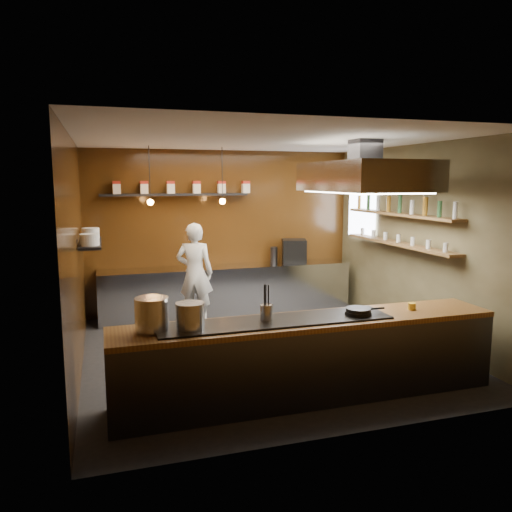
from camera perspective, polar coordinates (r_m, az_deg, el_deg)
name	(u,v)px	position (r m, az deg, el deg)	size (l,w,h in m)	color
floor	(265,352)	(7.34, 0.99, -10.87)	(5.00, 5.00, 0.00)	black
back_wall	(223,232)	(9.37, -3.76, 2.79)	(5.00, 5.00, 0.00)	black
left_wall	(76,257)	(6.65, -19.91, -0.09)	(5.00, 5.00, 0.00)	black
right_wall	(418,242)	(8.11, 18.06, 1.48)	(5.00, 5.00, 0.00)	#464027
ceiling	(265,139)	(6.94, 1.06, 13.19)	(5.00, 5.00, 0.00)	silver
window_pane	(362,210)	(9.48, 12.00, 5.12)	(1.00, 1.00, 0.00)	white
prep_counter	(228,290)	(9.22, -3.22, -3.91)	(4.60, 0.65, 0.90)	silver
pass_counter	(309,358)	(5.77, 6.03, -11.52)	(4.40, 0.72, 0.94)	#38383D
tin_shelf	(175,195)	(9.02, -9.20, 6.93)	(2.60, 0.26, 0.04)	black
plate_shelf	(90,243)	(7.62, -18.40, 1.42)	(0.30, 1.40, 0.04)	black
bottle_shelf_upper	(399,214)	(8.23, 16.08, 4.61)	(0.26, 2.80, 0.04)	brown
bottle_shelf_lower	(398,244)	(8.27, 15.94, 1.36)	(0.26, 2.80, 0.04)	brown
extractor_hood	(364,176)	(7.07, 12.27, 8.89)	(1.20, 2.00, 0.72)	#38383D
pendant_left	(150,199)	(8.31, -11.98, 6.39)	(0.10, 0.10, 0.95)	black
pendant_right	(222,198)	(8.50, -3.86, 6.60)	(0.10, 0.10, 0.95)	black
storage_tins	(184,187)	(9.04, -8.27, 7.79)	(2.43, 0.13, 0.22)	beige
plate_stacks	(90,236)	(7.61, -18.44, 2.16)	(0.26, 1.16, 0.16)	white
bottles	(400,205)	(8.22, 16.12, 5.58)	(0.06, 2.66, 0.24)	silver
wine_glasses	(398,238)	(8.26, 15.97, 1.94)	(0.07, 2.37, 0.13)	silver
stockpot_large	(152,314)	(5.21, -11.82, -6.47)	(0.34, 0.34, 0.33)	silver
stockpot_small	(190,316)	(5.17, -7.54, -6.81)	(0.29, 0.29, 0.28)	#B0B3B7
utensil_crock	(266,313)	(5.45, 1.19, -6.48)	(0.14, 0.14, 0.17)	#B2B5B9
frying_pan	(359,311)	(5.81, 11.64, -6.21)	(0.47, 0.30, 0.08)	black
butter_jar	(412,306)	(6.26, 17.38, -5.51)	(0.09, 0.09, 0.08)	yellow
espresso_machine	(294,251)	(9.52, 4.39, 0.57)	(0.44, 0.42, 0.44)	black
chef	(195,273)	(8.68, -7.03, -1.92)	(0.63, 0.42, 1.74)	white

